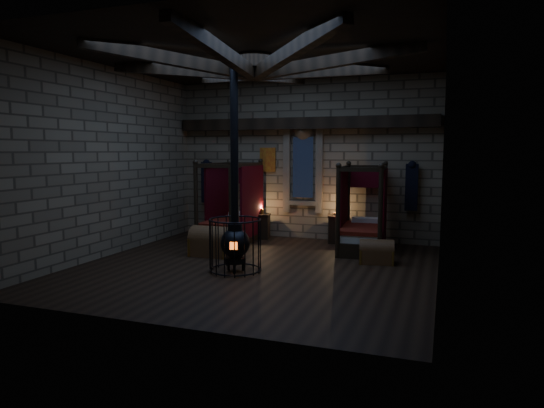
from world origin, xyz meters
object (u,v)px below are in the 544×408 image
(bed_left, at_px, (232,223))
(trunk_right, at_px, (376,252))
(stove, at_px, (235,240))
(trunk_left, at_px, (212,242))
(bed_right, at_px, (363,230))

(bed_left, height_order, trunk_right, bed_left)
(bed_left, bearing_deg, trunk_right, -15.41)
(bed_left, distance_m, stove, 3.07)
(stove, bearing_deg, bed_left, 97.82)
(bed_left, height_order, trunk_left, bed_left)
(bed_right, relative_size, trunk_right, 2.60)
(trunk_right, bearing_deg, trunk_left, 178.74)
(trunk_left, relative_size, trunk_right, 1.22)
(bed_right, height_order, trunk_left, bed_right)
(trunk_right, xyz_separation_m, stove, (-2.49, -1.63, 0.40))
(trunk_left, xyz_separation_m, trunk_right, (3.57, 0.49, -0.07))
(trunk_right, relative_size, stove, 0.19)
(bed_right, relative_size, trunk_left, 2.13)
(trunk_left, bearing_deg, bed_right, 29.58)
(bed_right, bearing_deg, bed_left, 177.88)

